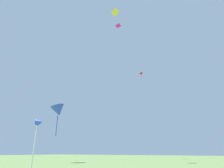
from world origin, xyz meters
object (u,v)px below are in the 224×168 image
object	(u,v)px
distant_kite_red_low_left	(142,74)
distant_kite_magenta_high_left	(118,26)
distant_kite_blue_high_right	(58,111)
marker_flag	(39,126)
distant_kite_yellow_mid_right	(115,12)

from	to	relation	value
distant_kite_red_low_left	distant_kite_magenta_high_left	world-z (taller)	distant_kite_magenta_high_left
distant_kite_blue_high_right	marker_flag	distance (m)	12.05
distant_kite_red_low_left	distant_kite_blue_high_right	bearing A→B (deg)	-92.57
distant_kite_red_low_left	distant_kite_yellow_mid_right	bearing A→B (deg)	-76.14
distant_kite_magenta_high_left	marker_flag	world-z (taller)	distant_kite_magenta_high_left
distant_kite_blue_high_right	distant_kite_yellow_mid_right	xyz separation A→B (m)	(5.91, 1.17, 10.48)
distant_kite_red_low_left	distant_kite_yellow_mid_right	world-z (taller)	distant_kite_red_low_left
distant_kite_red_low_left	distant_kite_yellow_mid_right	size ratio (longest dim) A/B	1.69
distant_kite_blue_high_right	marker_flag	size ratio (longest dim) A/B	1.51
distant_kite_blue_high_right	distant_kite_yellow_mid_right	distance (m)	12.09
distant_kite_red_low_left	marker_flag	world-z (taller)	distant_kite_red_low_left
distant_kite_blue_high_right	distant_kite_red_low_left	bearing A→B (deg)	87.43
marker_flag	distant_kite_blue_high_right	bearing A→B (deg)	134.07
distant_kite_magenta_high_left	marker_flag	size ratio (longest dim) A/B	0.52
distant_kite_blue_high_right	distant_kite_red_low_left	xyz separation A→B (m)	(0.95, 21.26, 11.69)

